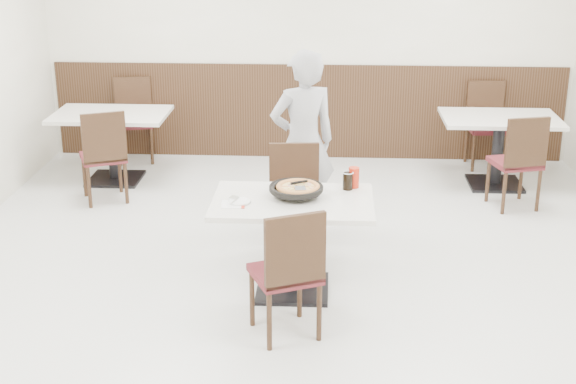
# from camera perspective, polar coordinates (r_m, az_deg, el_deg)

# --- Properties ---
(floor) EXTENTS (7.00, 7.00, 0.00)m
(floor) POSITION_cam_1_polar(r_m,az_deg,el_deg) (6.30, 0.30, -6.85)
(floor) COLOR #B5B6B1
(floor) RESTS_ON ground
(wall_back) EXTENTS (6.00, 0.04, 2.80)m
(wall_back) POSITION_cam_1_polar(r_m,az_deg,el_deg) (9.24, 1.44, 10.90)
(wall_back) COLOR beige
(wall_back) RESTS_ON floor
(wainscot_back) EXTENTS (5.90, 0.03, 1.10)m
(wainscot_back) POSITION_cam_1_polar(r_m,az_deg,el_deg) (9.39, 1.39, 5.75)
(wainscot_back) COLOR black
(wainscot_back) RESTS_ON floor
(main_table) EXTENTS (1.24, 0.86, 0.75)m
(main_table) POSITION_cam_1_polar(r_m,az_deg,el_deg) (6.11, 0.34, -3.85)
(main_table) COLOR silver
(main_table) RESTS_ON floor
(chair_near) EXTENTS (0.55, 0.55, 0.95)m
(chair_near) POSITION_cam_1_polar(r_m,az_deg,el_deg) (5.47, -0.22, -5.62)
(chair_near) COLOR black
(chair_near) RESTS_ON floor
(chair_far) EXTENTS (0.45, 0.45, 0.95)m
(chair_far) POSITION_cam_1_polar(r_m,az_deg,el_deg) (6.65, 0.48, -0.90)
(chair_far) COLOR black
(chair_far) RESTS_ON floor
(trivet) EXTENTS (0.12, 0.12, 0.04)m
(trivet) POSITION_cam_1_polar(r_m,az_deg,el_deg) (6.01, 0.48, -0.21)
(trivet) COLOR black
(trivet) RESTS_ON main_table
(pizza_pan) EXTENTS (0.39, 0.39, 0.01)m
(pizza_pan) POSITION_cam_1_polar(r_m,az_deg,el_deg) (6.00, 0.58, 0.02)
(pizza_pan) COLOR black
(pizza_pan) RESTS_ON trivet
(pizza) EXTENTS (0.30, 0.30, 0.02)m
(pizza) POSITION_cam_1_polar(r_m,az_deg,el_deg) (6.00, 0.72, 0.19)
(pizza) COLOR #C68547
(pizza) RESTS_ON pizza_pan
(pizza_server) EXTENTS (0.09, 0.11, 0.00)m
(pizza_server) POSITION_cam_1_polar(r_m,az_deg,el_deg) (5.93, 0.87, 0.28)
(pizza_server) COLOR silver
(pizza_server) RESTS_ON pizza
(napkin) EXTENTS (0.18, 0.18, 0.00)m
(napkin) POSITION_cam_1_polar(r_m,az_deg,el_deg) (5.88, -3.94, -0.87)
(napkin) COLOR white
(napkin) RESTS_ON main_table
(side_plate) EXTENTS (0.17, 0.17, 0.01)m
(side_plate) POSITION_cam_1_polar(r_m,az_deg,el_deg) (5.91, -3.47, -0.69)
(side_plate) COLOR white
(side_plate) RESTS_ON napkin
(fork) EXTENTS (0.05, 0.15, 0.00)m
(fork) POSITION_cam_1_polar(r_m,az_deg,el_deg) (5.90, -3.82, -0.63)
(fork) COLOR silver
(fork) RESTS_ON side_plate
(cola_glass) EXTENTS (0.08, 0.08, 0.13)m
(cola_glass) POSITION_cam_1_polar(r_m,az_deg,el_deg) (6.18, 4.27, 0.77)
(cola_glass) COLOR black
(cola_glass) RESTS_ON main_table
(red_cup) EXTENTS (0.09, 0.09, 0.16)m
(red_cup) POSITION_cam_1_polar(r_m,az_deg,el_deg) (6.22, 4.70, 1.04)
(red_cup) COLOR red
(red_cup) RESTS_ON main_table
(diner_person) EXTENTS (0.71, 0.60, 1.66)m
(diner_person) POSITION_cam_1_polar(r_m,az_deg,el_deg) (7.12, 1.07, 3.53)
(diner_person) COLOR #AFAEB4
(diner_person) RESTS_ON floor
(bg_table_left) EXTENTS (1.24, 0.86, 0.75)m
(bg_table_left) POSITION_cam_1_polar(r_m,az_deg,el_deg) (8.80, -12.33, 3.15)
(bg_table_left) COLOR silver
(bg_table_left) RESTS_ON floor
(bg_chair_left_near) EXTENTS (0.55, 0.55, 0.95)m
(bg_chair_left_near) POSITION_cam_1_polar(r_m,az_deg,el_deg) (8.19, -13.02, 2.59)
(bg_chair_left_near) COLOR black
(bg_chair_left_near) RESTS_ON floor
(bg_chair_left_far) EXTENTS (0.50, 0.50, 0.95)m
(bg_chair_left_far) POSITION_cam_1_polar(r_m,az_deg,el_deg) (9.43, -10.88, 4.98)
(bg_chair_left_far) COLOR black
(bg_chair_left_far) RESTS_ON floor
(bg_table_right) EXTENTS (1.26, 0.89, 0.75)m
(bg_table_right) POSITION_cam_1_polar(r_m,az_deg,el_deg) (8.72, 14.67, 2.81)
(bg_table_right) COLOR silver
(bg_table_right) RESTS_ON floor
(bg_chair_right_near) EXTENTS (0.51, 0.51, 0.95)m
(bg_chair_right_near) POSITION_cam_1_polar(r_m,az_deg,el_deg) (8.11, 15.86, 2.17)
(bg_chair_right_near) COLOR black
(bg_chair_right_near) RESTS_ON floor
(bg_chair_right_far) EXTENTS (0.45, 0.45, 0.95)m
(bg_chair_right_far) POSITION_cam_1_polar(r_m,az_deg,el_deg) (9.31, 14.00, 4.56)
(bg_chair_right_far) COLOR black
(bg_chair_right_far) RESTS_ON floor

